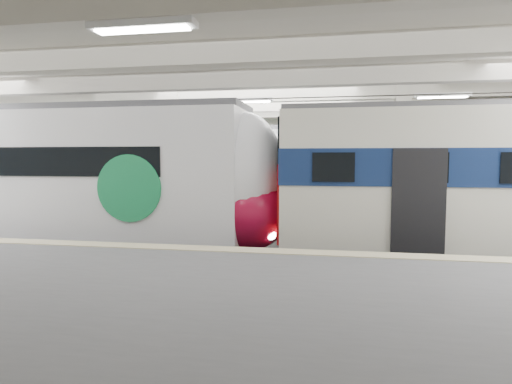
# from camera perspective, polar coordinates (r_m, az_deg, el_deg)

# --- Properties ---
(station_hall) EXTENTS (36.00, 24.00, 5.75)m
(station_hall) POSITION_cam_1_polar(r_m,az_deg,el_deg) (10.57, -4.87, 5.62)
(station_hall) COLOR black
(station_hall) RESTS_ON ground
(modern_emu) EXTENTS (14.28, 2.95, 4.58)m
(modern_emu) POSITION_cam_1_polar(r_m,az_deg,el_deg) (14.20, -22.43, 1.00)
(modern_emu) COLOR white
(modern_emu) RESTS_ON ground
(far_train) EXTENTS (13.50, 3.36, 4.30)m
(far_train) POSITION_cam_1_polar(r_m,az_deg,el_deg) (18.83, -11.85, 1.92)
(far_train) COLOR white
(far_train) RESTS_ON ground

